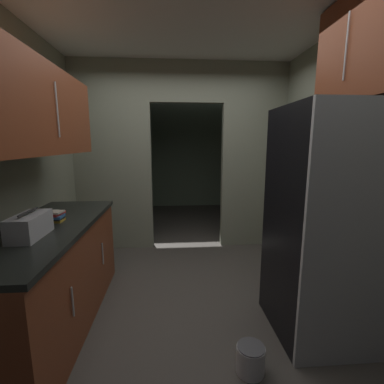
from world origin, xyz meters
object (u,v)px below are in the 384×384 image
(refrigerator, at_px, (328,225))
(boombox, at_px, (29,226))
(book_stack, at_px, (55,216))
(paint_can, at_px, (251,359))

(refrigerator, relative_size, boombox, 5.16)
(refrigerator, relative_size, book_stack, 10.82)
(paint_can, bearing_deg, refrigerator, 28.63)
(refrigerator, height_order, paint_can, refrigerator)
(paint_can, bearing_deg, book_stack, 154.79)
(boombox, height_order, book_stack, boombox)
(paint_can, bearing_deg, boombox, 167.83)
(boombox, relative_size, book_stack, 2.10)
(refrigerator, distance_m, book_stack, 2.24)
(book_stack, relative_size, paint_can, 0.87)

